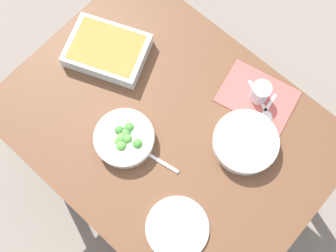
# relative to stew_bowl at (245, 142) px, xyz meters

# --- Properties ---
(ground_plane) EXTENTS (6.00, 6.00, 0.00)m
(ground_plane) POSITION_rel_stew_bowl_xyz_m (0.26, 0.13, -0.77)
(ground_plane) COLOR slate
(dining_table) EXTENTS (1.20, 0.90, 0.74)m
(dining_table) POSITION_rel_stew_bowl_xyz_m (0.26, 0.13, -0.12)
(dining_table) COLOR brown
(dining_table) RESTS_ON ground_plane
(placemat) EXTENTS (0.31, 0.25, 0.00)m
(placemat) POSITION_rel_stew_bowl_xyz_m (0.08, -0.18, -0.03)
(placemat) COLOR #B24C47
(placemat) RESTS_ON dining_table
(stew_bowl) EXTENTS (0.24, 0.24, 0.06)m
(stew_bowl) POSITION_rel_stew_bowl_xyz_m (0.00, 0.00, 0.00)
(stew_bowl) COLOR white
(stew_bowl) RESTS_ON dining_table
(broccoli_bowl) EXTENTS (0.22, 0.22, 0.07)m
(broccoli_bowl) POSITION_rel_stew_bowl_xyz_m (0.33, 0.28, -0.00)
(broccoli_bowl) COLOR white
(broccoli_bowl) RESTS_ON dining_table
(baking_dish) EXTENTS (0.36, 0.32, 0.06)m
(baking_dish) POSITION_rel_stew_bowl_xyz_m (0.63, 0.07, 0.00)
(baking_dish) COLOR silver
(baking_dish) RESTS_ON dining_table
(drink_cup) EXTENTS (0.07, 0.07, 0.08)m
(drink_cup) POSITION_rel_stew_bowl_xyz_m (0.08, -0.18, 0.01)
(drink_cup) COLOR #B2BCC6
(drink_cup) RESTS_ON dining_table
(side_plate) EXTENTS (0.22, 0.22, 0.01)m
(side_plate) POSITION_rel_stew_bowl_xyz_m (-0.02, 0.39, -0.03)
(side_plate) COLOR white
(side_plate) RESTS_ON dining_table
(spoon_by_stew) EXTENTS (0.04, 0.18, 0.01)m
(spoon_by_stew) POSITION_rel_stew_bowl_xyz_m (0.02, -0.12, -0.03)
(spoon_by_stew) COLOR silver
(spoon_by_stew) RESTS_ON dining_table
(spoon_by_broccoli) EXTENTS (0.18, 0.05, 0.01)m
(spoon_by_broccoli) POSITION_rel_stew_bowl_xyz_m (0.22, 0.26, -0.03)
(spoon_by_broccoli) COLOR silver
(spoon_by_broccoli) RESTS_ON dining_table
(spoon_spare) EXTENTS (0.17, 0.09, 0.01)m
(spoon_spare) POSITION_rel_stew_bowl_xyz_m (0.04, -0.17, -0.03)
(spoon_spare) COLOR silver
(spoon_spare) RESTS_ON dining_table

